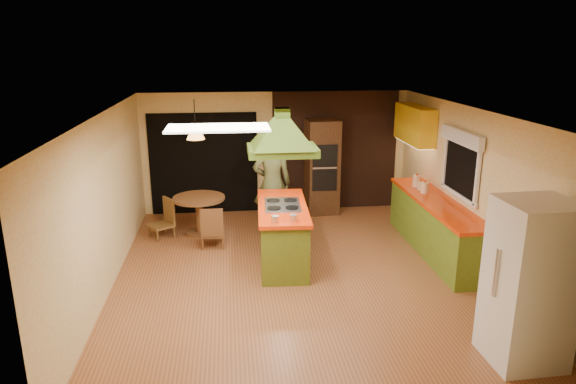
{
  "coord_description": "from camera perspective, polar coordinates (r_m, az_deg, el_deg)",
  "views": [
    {
      "loc": [
        -0.99,
        -7.22,
        3.43
      ],
      "look_at": [
        -0.06,
        0.6,
        1.15
      ],
      "focal_mm": 32.0,
      "sensor_mm": 36.0,
      "label": 1
    }
  ],
  "objects": [
    {
      "name": "canister_medium",
      "position": [
        9.27,
        14.94,
        0.49
      ],
      "size": [
        0.16,
        0.16,
        0.19
      ],
      "primitive_type": "cylinder",
      "rotation": [
        0.0,
        0.0,
        -0.18
      ],
      "color": "#FFEFCD",
      "rests_on": "right_counter"
    },
    {
      "name": "window_right",
      "position": [
        8.63,
        18.72,
        4.2
      ],
      "size": [
        0.12,
        1.35,
        1.06
      ],
      "color": "black",
      "rests_on": "room_walls"
    },
    {
      "name": "chair_left",
      "position": [
        9.66,
        -13.96,
        -2.89
      ],
      "size": [
        0.55,
        0.55,
        0.72
      ],
      "primitive_type": null,
      "rotation": [
        0.0,
        0.0,
        -0.98
      ],
      "color": "brown",
      "rests_on": "ground"
    },
    {
      "name": "upper_cabinets",
      "position": [
        10.18,
        13.9,
        7.32
      ],
      "size": [
        0.34,
        1.4,
        0.7
      ],
      "primitive_type": "cube",
      "color": "yellow",
      "rests_on": "room_walls"
    },
    {
      "name": "pendant_lamp",
      "position": [
        9.31,
        -10.24,
        6.43
      ],
      "size": [
        0.39,
        0.39,
        0.21
      ],
      "primitive_type": "cone",
      "rotation": [
        0.0,
        0.0,
        0.25
      ],
      "color": "#FF9E3F",
      "rests_on": "ceiling_plane"
    },
    {
      "name": "canister_small",
      "position": [
        9.45,
        14.5,
        0.71
      ],
      "size": [
        0.14,
        0.14,
        0.16
      ],
      "primitive_type": "cylinder",
      "rotation": [
        0.0,
        0.0,
        0.17
      ],
      "color": "beige",
      "rests_on": "right_counter"
    },
    {
      "name": "nook_opening",
      "position": [
        10.73,
        -9.33,
        3.12
      ],
      "size": [
        2.2,
        0.03,
        2.1
      ],
      "primitive_type": "cube",
      "color": "black",
      "rests_on": "ground"
    },
    {
      "name": "chair_near",
      "position": [
        9.06,
        -8.4,
        -3.77
      ],
      "size": [
        0.41,
        0.41,
        0.74
      ],
      "primitive_type": null,
      "rotation": [
        0.0,
        0.0,
        3.14
      ],
      "color": "brown",
      "rests_on": "ground"
    },
    {
      "name": "canister_large",
      "position": [
        9.62,
        14.11,
        1.18
      ],
      "size": [
        0.19,
        0.19,
        0.21
      ],
      "primitive_type": "cylinder",
      "rotation": [
        0.0,
        0.0,
        0.41
      ],
      "color": "#F4E2C4",
      "rests_on": "right_counter"
    },
    {
      "name": "dining_table",
      "position": [
        9.64,
        -9.83,
        -1.77
      ],
      "size": [
        0.96,
        0.96,
        0.72
      ],
      "rotation": [
        0.0,
        0.0,
        -0.27
      ],
      "color": "brown",
      "rests_on": "ground"
    },
    {
      "name": "range_hood",
      "position": [
        7.86,
        -0.64,
        7.49
      ],
      "size": [
        1.07,
        0.77,
        0.8
      ],
      "rotation": [
        0.0,
        0.0,
        -0.0
      ],
      "color": "#466318",
      "rests_on": "ceiling_plane"
    },
    {
      "name": "brick_panel",
      "position": [
        10.91,
        5.24,
        4.55
      ],
      "size": [
        2.64,
        0.03,
        2.5
      ],
      "primitive_type": "cube",
      "color": "#381E14",
      "rests_on": "ground"
    },
    {
      "name": "ceiling_plane",
      "position": [
        7.35,
        1.04,
        8.87
      ],
      "size": [
        6.5,
        6.5,
        0.0
      ],
      "primitive_type": "plane",
      "rotation": [
        3.14,
        0.0,
        0.0
      ],
      "color": "silver",
      "rests_on": "room_walls"
    },
    {
      "name": "kitchen_island",
      "position": [
        8.31,
        -0.61,
        -4.62
      ],
      "size": [
        0.88,
        1.96,
        0.97
      ],
      "rotation": [
        0.0,
        0.0,
        -0.05
      ],
      "color": "#616F1B",
      "rests_on": "ground"
    },
    {
      "name": "ground",
      "position": [
        8.06,
        0.95,
        -9.06
      ],
      "size": [
        6.5,
        6.5,
        0.0
      ],
      "primitive_type": "plane",
      "color": "#9C5A33",
      "rests_on": "ground"
    },
    {
      "name": "wall_oven",
      "position": [
        10.63,
        3.8,
        2.79
      ],
      "size": [
        0.68,
        0.64,
        1.96
      ],
      "rotation": [
        0.0,
        0.0,
        0.06
      ],
      "color": "#4D2E18",
      "rests_on": "ground"
    },
    {
      "name": "right_counter",
      "position": [
        9.05,
        16.04,
        -3.66
      ],
      "size": [
        0.62,
        3.05,
        0.92
      ],
      "color": "olive",
      "rests_on": "ground"
    },
    {
      "name": "fluor_panel",
      "position": [
        6.1,
        -7.79,
        7.07
      ],
      "size": [
        1.2,
        0.6,
        0.03
      ],
      "primitive_type": "cube",
      "color": "white",
      "rests_on": "ceiling_plane"
    },
    {
      "name": "room_walls",
      "position": [
        7.61,
        0.99,
        -0.51
      ],
      "size": [
        5.5,
        6.5,
        6.5
      ],
      "color": "beige",
      "rests_on": "ground"
    },
    {
      "name": "man",
      "position": [
        9.4,
        -1.78,
        0.94
      ],
      "size": [
        0.71,
        0.47,
        1.93
      ],
      "primitive_type": "imported",
      "rotation": [
        0.0,
        0.0,
        3.16
      ],
      "color": "#49502A",
      "rests_on": "ground"
    },
    {
      "name": "refrigerator",
      "position": [
        6.22,
        25.27,
        -9.18
      ],
      "size": [
        0.79,
        0.75,
        1.87
      ],
      "primitive_type": "cube",
      "rotation": [
        0.0,
        0.0,
        0.03
      ],
      "color": "white",
      "rests_on": "ground"
    }
  ]
}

